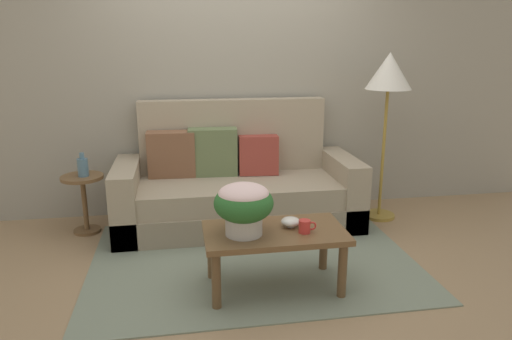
# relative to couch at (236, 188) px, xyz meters

# --- Properties ---
(ground_plane) EXTENTS (14.00, 14.00, 0.00)m
(ground_plane) POSITION_rel_couch_xyz_m (0.03, -0.86, -0.34)
(ground_plane) COLOR #997A56
(wall_back) EXTENTS (6.40, 0.12, 2.84)m
(wall_back) POSITION_rel_couch_xyz_m (0.03, 0.46, 1.08)
(wall_back) COLOR gray
(wall_back) RESTS_ON ground
(area_rug) EXTENTS (2.46, 1.77, 0.01)m
(area_rug) POSITION_rel_couch_xyz_m (0.03, -0.81, -0.33)
(area_rug) COLOR gray
(area_rug) RESTS_ON ground
(couch) EXTENTS (2.18, 0.88, 1.12)m
(couch) POSITION_rel_couch_xyz_m (0.00, 0.00, 0.00)
(couch) COLOR gray
(couch) RESTS_ON ground
(coffee_table) EXTENTS (0.95, 0.52, 0.43)m
(coffee_table) POSITION_rel_couch_xyz_m (0.11, -1.25, 0.02)
(coffee_table) COLOR brown
(coffee_table) RESTS_ON ground
(side_table) EXTENTS (0.36, 0.36, 0.52)m
(side_table) POSITION_rel_couch_xyz_m (-1.35, -0.00, 0.02)
(side_table) COLOR brown
(side_table) RESTS_ON ground
(floor_lamp) EXTENTS (0.42, 0.42, 1.56)m
(floor_lamp) POSITION_rel_couch_xyz_m (1.39, -0.08, 0.98)
(floor_lamp) COLOR olive
(floor_lamp) RESTS_ON ground
(potted_plant) EXTENTS (0.39, 0.39, 0.34)m
(potted_plant) POSITION_rel_couch_xyz_m (-0.11, -1.29, 0.30)
(potted_plant) COLOR #B7B2A8
(potted_plant) RESTS_ON coffee_table
(coffee_mug) EXTENTS (0.12, 0.08, 0.09)m
(coffee_mug) POSITION_rel_couch_xyz_m (0.29, -1.33, 0.13)
(coffee_mug) COLOR red
(coffee_mug) RESTS_ON coffee_table
(snack_bowl) EXTENTS (0.13, 0.13, 0.07)m
(snack_bowl) POSITION_rel_couch_xyz_m (0.22, -1.21, 0.12)
(snack_bowl) COLOR silver
(snack_bowl) RESTS_ON coffee_table
(table_vase) EXTENTS (0.09, 0.09, 0.21)m
(table_vase) POSITION_rel_couch_xyz_m (-1.33, -0.02, 0.27)
(table_vase) COLOR slate
(table_vase) RESTS_ON side_table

